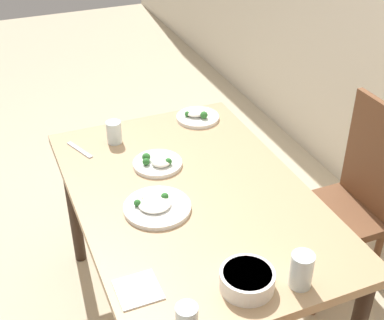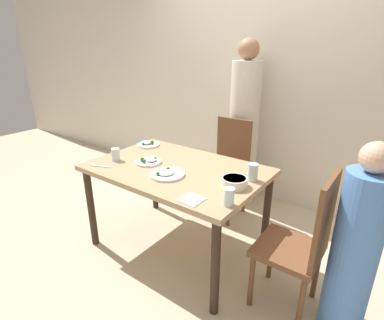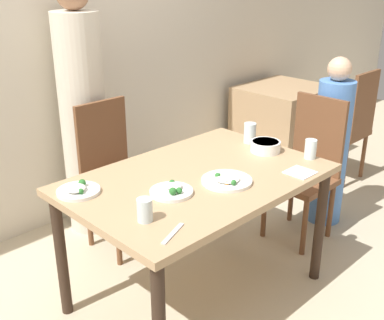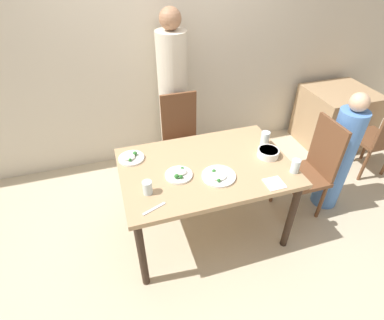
{
  "view_description": "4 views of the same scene",
  "coord_description": "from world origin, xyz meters",
  "px_view_note": "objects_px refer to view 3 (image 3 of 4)",
  "views": [
    {
      "loc": [
        1.61,
        -0.67,
        2.06
      ],
      "look_at": [
        0.05,
        -0.02,
        0.96
      ],
      "focal_mm": 50.0,
      "sensor_mm": 36.0,
      "label": 1
    },
    {
      "loc": [
        1.41,
        -1.71,
        1.68
      ],
      "look_at": [
        0.09,
        0.09,
        0.82
      ],
      "focal_mm": 28.0,
      "sensor_mm": 36.0,
      "label": 2
    },
    {
      "loc": [
        -1.67,
        -1.65,
        1.81
      ],
      "look_at": [
        -0.14,
        -0.09,
        0.92
      ],
      "focal_mm": 45.0,
      "sensor_mm": 36.0,
      "label": 3
    },
    {
      "loc": [
        -0.67,
        -1.79,
        2.28
      ],
      "look_at": [
        -0.13,
        -0.04,
        0.88
      ],
      "focal_mm": 28.0,
      "sensor_mm": 36.0,
      "label": 4
    }
  ],
  "objects_px": {
    "person_child": "(330,149)",
    "glass_water_tall": "(250,133)",
    "person_adult": "(84,120)",
    "plate_rice_adult": "(172,191)",
    "bowl_curry": "(265,146)",
    "chair_child_spot": "(308,166)",
    "chair_adult_spot": "(114,173)"
  },
  "relations": [
    {
      "from": "chair_child_spot",
      "to": "plate_rice_adult",
      "type": "bearing_deg",
      "value": -88.85
    },
    {
      "from": "plate_rice_adult",
      "to": "glass_water_tall",
      "type": "distance_m",
      "value": 0.86
    },
    {
      "from": "chair_child_spot",
      "to": "plate_rice_adult",
      "type": "distance_m",
      "value": 1.31
    },
    {
      "from": "chair_adult_spot",
      "to": "glass_water_tall",
      "type": "height_order",
      "value": "chair_adult_spot"
    },
    {
      "from": "person_adult",
      "to": "bowl_curry",
      "type": "xyz_separation_m",
      "value": [
        0.52,
        -1.16,
        -0.02
      ]
    },
    {
      "from": "person_child",
      "to": "glass_water_tall",
      "type": "bearing_deg",
      "value": 167.01
    },
    {
      "from": "person_adult",
      "to": "person_child",
      "type": "relative_size",
      "value": 1.42
    },
    {
      "from": "glass_water_tall",
      "to": "chair_child_spot",
      "type": "bearing_deg",
      "value": -20.86
    },
    {
      "from": "plate_rice_adult",
      "to": "person_adult",
      "type": "bearing_deg",
      "value": 77.63
    },
    {
      "from": "chair_adult_spot",
      "to": "person_child",
      "type": "bearing_deg",
      "value": -32.73
    },
    {
      "from": "glass_water_tall",
      "to": "bowl_curry",
      "type": "bearing_deg",
      "value": -108.42
    },
    {
      "from": "chair_adult_spot",
      "to": "chair_child_spot",
      "type": "distance_m",
      "value": 1.32
    },
    {
      "from": "person_adult",
      "to": "bowl_curry",
      "type": "bearing_deg",
      "value": -65.63
    },
    {
      "from": "glass_water_tall",
      "to": "person_child",
      "type": "bearing_deg",
      "value": -12.99
    },
    {
      "from": "bowl_curry",
      "to": "plate_rice_adult",
      "type": "bearing_deg",
      "value": -177.91
    },
    {
      "from": "chair_child_spot",
      "to": "glass_water_tall",
      "type": "bearing_deg",
      "value": -110.86
    },
    {
      "from": "person_child",
      "to": "chair_adult_spot",
      "type": "bearing_deg",
      "value": 147.27
    },
    {
      "from": "chair_adult_spot",
      "to": "bowl_curry",
      "type": "distance_m",
      "value": 1.03
    },
    {
      "from": "chair_child_spot",
      "to": "bowl_curry",
      "type": "distance_m",
      "value": 0.57
    },
    {
      "from": "chair_child_spot",
      "to": "person_adult",
      "type": "distance_m",
      "value": 1.58
    },
    {
      "from": "chair_adult_spot",
      "to": "person_adult",
      "type": "height_order",
      "value": "person_adult"
    },
    {
      "from": "bowl_curry",
      "to": "plate_rice_adult",
      "type": "relative_size",
      "value": 0.84
    },
    {
      "from": "person_adult",
      "to": "plate_rice_adult",
      "type": "distance_m",
      "value": 1.22
    },
    {
      "from": "person_child",
      "to": "glass_water_tall",
      "type": "distance_m",
      "value": 0.79
    },
    {
      "from": "chair_child_spot",
      "to": "person_child",
      "type": "xyz_separation_m",
      "value": [
        0.29,
        -0.0,
        0.05
      ]
    },
    {
      "from": "chair_child_spot",
      "to": "person_child",
      "type": "distance_m",
      "value": 0.29
    },
    {
      "from": "chair_adult_spot",
      "to": "glass_water_tall",
      "type": "xyz_separation_m",
      "value": [
        0.58,
        -0.67,
        0.31
      ]
    },
    {
      "from": "person_adult",
      "to": "plate_rice_adult",
      "type": "xyz_separation_m",
      "value": [
        -0.26,
        -1.19,
        -0.04
      ]
    },
    {
      "from": "person_child",
      "to": "plate_rice_adult",
      "type": "distance_m",
      "value": 1.58
    },
    {
      "from": "chair_child_spot",
      "to": "person_child",
      "type": "height_order",
      "value": "person_child"
    },
    {
      "from": "person_adult",
      "to": "plate_rice_adult",
      "type": "relative_size",
      "value": 8.12
    },
    {
      "from": "person_adult",
      "to": "glass_water_tall",
      "type": "distance_m",
      "value": 1.15
    }
  ]
}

